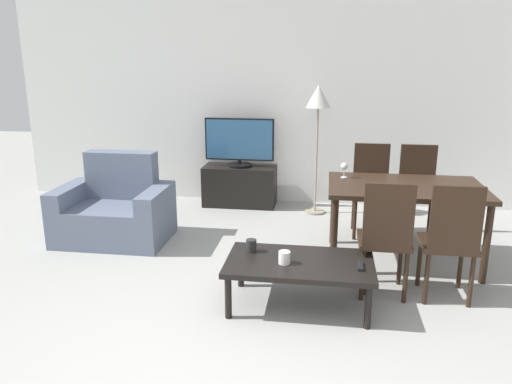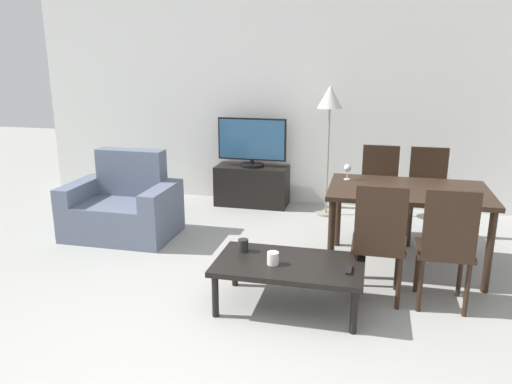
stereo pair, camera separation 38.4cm
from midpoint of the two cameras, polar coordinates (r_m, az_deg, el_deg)
wall_back at (r=6.31m, az=1.15°, el=10.88°), size 6.83×0.06×2.70m
armchair at (r=5.38m, az=-17.78°, el=-2.15°), size 1.10×0.75×0.88m
tv_stand at (r=6.31m, az=-3.60°, el=0.71°), size 0.90×0.41×0.50m
tv at (r=6.19m, az=-3.69°, el=5.65°), size 0.86×0.30×0.60m
coffee_table at (r=3.77m, az=2.08°, el=-8.47°), size 1.10×0.63×0.37m
dining_table at (r=4.61m, az=14.43°, el=-0.25°), size 1.36×0.87×0.73m
dining_chair_near at (r=3.91m, az=11.90°, el=-4.79°), size 0.40×0.40×0.95m
dining_chair_far at (r=5.39m, az=16.08°, el=0.54°), size 0.40×0.40×0.95m
dining_chair_near_right at (r=3.97m, az=18.81°, el=-4.98°), size 0.40×0.40×0.95m
dining_chair_far_left at (r=5.34m, az=11.01°, el=0.75°), size 0.40×0.40×0.95m
floor_lamp at (r=5.81m, az=5.23°, el=9.80°), size 0.28×0.28×1.52m
remote_primary at (r=3.68m, az=8.88°, el=-8.42°), size 0.04×0.15×0.02m
cup_white_near at (r=3.69m, az=0.27°, el=-7.54°), size 0.09×0.09×0.09m
cup_colored_far at (r=3.91m, az=-3.37°, el=-6.18°), size 0.08×0.08×0.10m
wine_glass_left at (r=4.73m, az=7.78°, el=2.81°), size 0.07×0.07×0.15m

